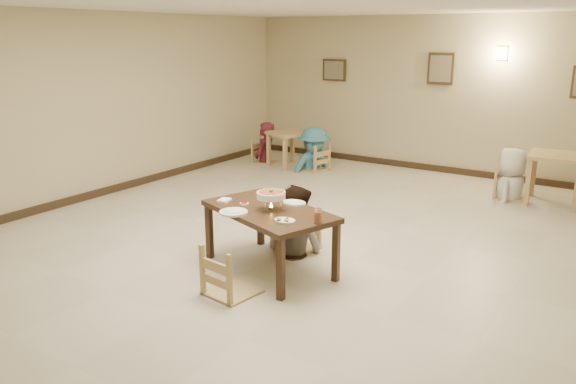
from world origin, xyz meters
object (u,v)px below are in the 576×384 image
Objects in this scene: bg_table_right at (556,163)px; bg_diner_c at (515,148)px; bg_diner_b at (314,127)px; chair_near at (231,247)px; main_diner at (294,185)px; bg_chair_lr at (314,145)px; chair_far at (298,214)px; bg_chair_ll at (265,141)px; main_table at (269,215)px; bg_table_left at (289,138)px; drink_glass at (318,216)px; bg_diner_a at (264,122)px; curry_warmer at (271,195)px; bg_chair_rl at (512,169)px.

bg_diner_c reaches higher than bg_table_right.
bg_diner_b is (-4.38, -0.13, 0.20)m from bg_table_right.
main_diner reaches higher than chair_near.
chair_near is 5.67m from bg_chair_lr.
bg_chair_ll is (-3.28, 3.85, -0.00)m from chair_far.
main_table is 0.76m from chair_near.
bg_diner_c is (1.60, 5.32, 0.33)m from chair_near.
drink_glass is at bearing -53.66° from bg_table_left.
main_diner reaches higher than bg_chair_lr.
bg_diner_a is (-1.23, 0.03, 0.35)m from bg_chair_lr.
bg_chair_rl reaches higher than curry_warmer.
bg_table_left is 0.92× the size of bg_chair_rl.
bg_chair_ll is 0.54× the size of bg_diner_b.
bg_diner_c is at bearing 78.90° from drink_glass.
bg_table_left is at bearing 121.24° from curry_warmer.
bg_chair_ll is 1.30m from bg_diner_b.
bg_diner_a is at bearing 179.30° from bg_table_left.
bg_chair_ll is 0.55× the size of bg_diner_a.
bg_diner_a is (-3.28, 3.93, 0.01)m from main_diner.
bg_diner_a is 1.23m from bg_diner_b.
bg_table_right is (2.33, 4.02, -0.19)m from main_diner.
bg_diner_a reaches higher than bg_diner_c.
bg_diner_a reaches higher than bg_table_left.
chair_near is 5.56m from bg_diner_c.
bg_diner_c is at bearing 0.53° from bg_table_left.
main_table is 4.98m from bg_diner_b.
bg_chair_lr is at bearing 115.36° from curry_warmer.
chair_far is at bearing -20.94° from bg_diner_c.
curry_warmer is (0.00, 0.72, 0.38)m from chair_near.
bg_table_right is at bearing 104.02° from bg_chair_lr.
curry_warmer is 0.21× the size of bg_diner_a.
main_diner reaches higher than curry_warmer.
bg_table_left is at bearing 126.34° from drink_glass.
bg_chair_rl is 4.99m from bg_diner_a.
main_table is 0.65m from main_diner.
bg_table_left is 4.37m from bg_diner_c.
bg_table_left is at bearing -178.84° from bg_table_right.
main_table is 1.85× the size of bg_chair_ll.
curry_warmer is at bearing -58.76° from bg_table_left.
bg_diner_a is at bearing 145.22° from main_table.
bg_diner_b is at bearing -141.09° from bg_chair_lr.
bg_diner_a is (-5.61, -0.09, 0.20)m from bg_table_right.
bg_diner_a is (0.00, 0.00, 0.39)m from bg_chair_ll.
bg_diner_b is (-0.00, 0.00, 0.36)m from bg_chair_lr.
chair_far is 1.01× the size of bg_table_left.
bg_chair_lr is at bearing -54.58° from main_diner.
drink_glass is at bearing 43.61° from bg_chair_lr.
bg_table_right is at bearing 82.79° from main_table.
drink_glass is 0.15× the size of bg_chair_lr.
bg_diner_c is at bearing 71.58° from chair_far.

